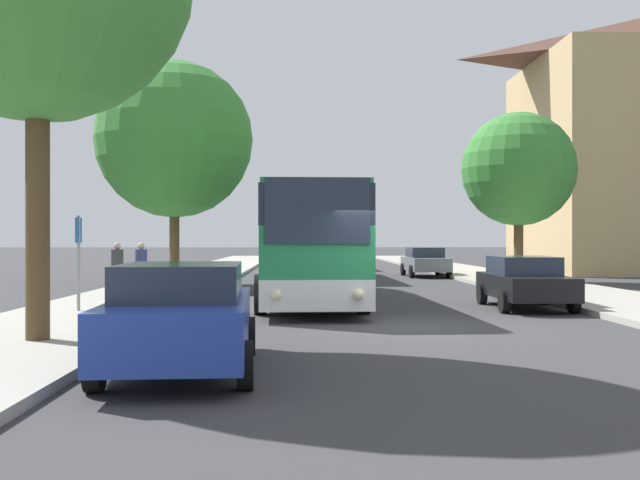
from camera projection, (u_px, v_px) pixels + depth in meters
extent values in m
plane|color=#38383A|center=(396.00, 327.00, 15.87)|extent=(300.00, 300.00, 0.00)
cube|color=#A39E93|center=(64.00, 324.00, 15.70)|extent=(4.00, 120.00, 0.15)
cube|color=silver|center=(306.00, 281.00, 21.83)|extent=(2.97, 11.16, 0.70)
cube|color=#23844C|center=(306.00, 249.00, 21.83)|extent=(2.97, 11.16, 1.19)
cube|color=#232D3D|center=(306.00, 213.00, 21.83)|extent=(2.99, 10.94, 0.95)
cube|color=#23844C|center=(306.00, 194.00, 21.83)|extent=(2.91, 10.94, 0.12)
cube|color=#232D3D|center=(317.00, 211.00, 16.27)|extent=(2.30, 0.15, 1.45)
sphere|color=#F4EAC1|center=(276.00, 295.00, 16.20)|extent=(0.24, 0.24, 0.24)
sphere|color=#F4EAC1|center=(358.00, 294.00, 16.31)|extent=(0.24, 0.24, 0.24)
cylinder|color=black|center=(260.00, 294.00, 18.44)|extent=(0.34, 1.01, 1.00)
cylinder|color=black|center=(364.00, 294.00, 18.60)|extent=(0.34, 1.01, 1.00)
cylinder|color=black|center=(264.00, 280.00, 25.07)|extent=(0.34, 1.01, 1.00)
cylinder|color=black|center=(340.00, 279.00, 25.23)|extent=(0.34, 1.01, 1.00)
cube|color=silver|center=(306.00, 265.00, 35.99)|extent=(2.72, 10.21, 0.70)
cube|color=#285BA8|center=(306.00, 242.00, 35.98)|extent=(2.72, 10.21, 1.47)
cube|color=#232D3D|center=(306.00, 217.00, 35.98)|extent=(2.74, 10.01, 0.95)
cube|color=#285BA8|center=(306.00, 206.00, 35.98)|extent=(2.66, 10.01, 0.12)
cube|color=#232D3D|center=(310.00, 217.00, 30.88)|extent=(2.22, 0.12, 1.45)
sphere|color=#F4EAC1|center=(289.00, 268.00, 30.82)|extent=(0.24, 0.24, 0.24)
sphere|color=#F4EAC1|center=(331.00, 268.00, 30.91)|extent=(0.24, 0.24, 0.24)
cylinder|color=black|center=(280.00, 270.00, 32.88)|extent=(0.33, 1.01, 1.00)
cylinder|color=black|center=(336.00, 270.00, 33.01)|extent=(0.33, 1.01, 1.00)
cylinder|color=black|center=(281.00, 265.00, 38.97)|extent=(0.33, 1.01, 1.00)
cylinder|color=black|center=(328.00, 265.00, 39.09)|extent=(0.33, 1.01, 1.00)
cube|color=#2D519E|center=(308.00, 258.00, 49.49)|extent=(2.81, 11.09, 0.70)
cube|color=silver|center=(308.00, 241.00, 49.48)|extent=(2.81, 11.09, 1.52)
cube|color=#232D3D|center=(308.00, 222.00, 49.48)|extent=(2.83, 10.87, 0.95)
cube|color=silver|center=(308.00, 214.00, 49.48)|extent=(2.76, 10.87, 0.12)
cube|color=#232D3D|center=(312.00, 223.00, 43.96)|extent=(2.19, 0.14, 1.45)
sphere|color=#F4EAC1|center=(297.00, 259.00, 43.89)|extent=(0.24, 0.24, 0.24)
sphere|color=#F4EAC1|center=(326.00, 259.00, 43.99)|extent=(0.24, 0.24, 0.24)
cylinder|color=black|center=(290.00, 261.00, 46.12)|extent=(0.33, 1.01, 1.00)
cylinder|color=black|center=(330.00, 261.00, 46.26)|extent=(0.33, 1.01, 1.00)
cylinder|color=black|center=(289.00, 258.00, 52.71)|extent=(0.33, 1.01, 1.00)
cylinder|color=black|center=(323.00, 258.00, 52.86)|extent=(0.33, 1.01, 1.00)
cube|color=#233D9E|center=(183.00, 324.00, 10.55)|extent=(2.06, 4.59, 0.73)
cube|color=#232D3D|center=(181.00, 281.00, 10.37)|extent=(1.73, 2.42, 0.48)
cylinder|color=black|center=(134.00, 337.00, 11.87)|extent=(0.23, 0.63, 0.62)
cylinder|color=black|center=(249.00, 336.00, 12.01)|extent=(0.23, 0.63, 0.62)
cylinder|color=black|center=(95.00, 367.00, 9.09)|extent=(0.23, 0.63, 0.62)
cylinder|color=black|center=(245.00, 365.00, 9.23)|extent=(0.23, 0.63, 0.62)
cube|color=black|center=(525.00, 286.00, 20.07)|extent=(1.84, 4.24, 0.60)
cube|color=#232D3D|center=(523.00, 265.00, 20.24)|extent=(1.58, 2.22, 0.49)
cylinder|color=black|center=(574.00, 301.00, 18.77)|extent=(0.21, 0.62, 0.62)
cylinder|color=black|center=(504.00, 301.00, 18.77)|extent=(0.21, 0.62, 0.62)
cylinder|color=black|center=(543.00, 293.00, 21.37)|extent=(0.21, 0.62, 0.62)
cylinder|color=black|center=(482.00, 293.00, 21.37)|extent=(0.21, 0.62, 0.62)
cube|color=slate|center=(425.00, 264.00, 36.96)|extent=(1.86, 4.42, 0.64)
cube|color=#232D3D|center=(425.00, 252.00, 37.14)|extent=(1.61, 2.31, 0.50)
cylinder|color=black|center=(449.00, 272.00, 35.64)|extent=(0.21, 0.62, 0.62)
cylinder|color=black|center=(412.00, 272.00, 35.57)|extent=(0.21, 0.62, 0.62)
cylinder|color=black|center=(438.00, 269.00, 38.36)|extent=(0.21, 0.62, 0.62)
cylinder|color=black|center=(403.00, 269.00, 38.29)|extent=(0.21, 0.62, 0.62)
cylinder|color=gray|center=(79.00, 263.00, 17.92)|extent=(0.08, 0.08, 2.28)
cube|color=#1E56A3|center=(78.00, 230.00, 17.92)|extent=(0.03, 0.45, 0.60)
cylinder|color=#23232D|center=(117.00, 284.00, 22.05)|extent=(0.30, 0.30, 0.77)
cylinder|color=#333338|center=(117.00, 260.00, 22.05)|extent=(0.36, 0.36, 0.64)
sphere|color=tan|center=(117.00, 246.00, 22.05)|extent=(0.21, 0.21, 0.21)
cylinder|color=#23232D|center=(141.00, 283.00, 22.83)|extent=(0.30, 0.30, 0.76)
cylinder|color=navy|center=(141.00, 260.00, 22.83)|extent=(0.36, 0.36, 0.64)
sphere|color=tan|center=(141.00, 246.00, 22.83)|extent=(0.21, 0.21, 0.21)
cylinder|color=#513D23|center=(174.00, 240.00, 30.32)|extent=(0.40, 0.40, 3.37)
sphere|color=#387F33|center=(174.00, 139.00, 30.31)|extent=(6.35, 6.35, 6.35)
cylinder|color=#513D23|center=(38.00, 211.00, 12.75)|extent=(0.40, 0.40, 4.40)
cylinder|color=#513D23|center=(519.00, 245.00, 32.00)|extent=(0.40, 0.40, 2.89)
sphere|color=#387F33|center=(519.00, 169.00, 31.99)|extent=(4.86, 4.86, 4.86)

